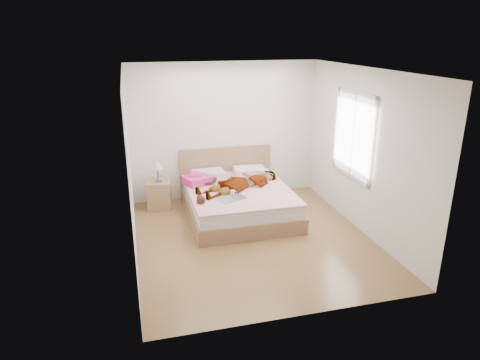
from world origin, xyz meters
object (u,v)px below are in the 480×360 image
Objects in this scene: woman at (241,181)px; phone at (208,172)px; towel at (197,179)px; nightstand at (159,193)px; magazine at (232,198)px; plush_toy at (201,199)px; bed at (237,199)px; coffee_mug at (233,193)px.

phone is at bearing -153.01° from woman.
towel is (-0.72, 0.34, -0.02)m from woman.
towel is 0.60× the size of nightstand.
woman is 0.59m from magazine.
magazine is 0.53m from plush_toy.
magazine is (-0.23, -0.52, 0.24)m from bed.
nightstand is at bearing 141.23° from phone.
magazine is 4.58× the size of coffee_mug.
bed is at bearing -24.84° from nightstand.
coffee_mug is (0.48, -0.72, -0.05)m from towel.
phone is at bearing 138.79° from bed.
phone is 0.19× the size of magazine.
magazine is at bearing -62.74° from towel.
magazine is at bearing -112.24° from coffee_mug.
bed reaches higher than coffee_mug.
towel reaches higher than plush_toy.
plush_toy reaches higher than coffee_mug.
plush_toy is 1.35m from nightstand.
towel is 2.59× the size of plush_toy.
nightstand reaches higher than plush_toy.
woman is at bearing 34.85° from plush_toy.
phone is 0.73m from bed.
bed is at bearing -126.43° from woman.
coffee_mug is at bearing -56.11° from woman.
plush_toy is at bearing -64.10° from nightstand.
bed is at bearing 65.54° from coffee_mug.
magazine is 1.59m from nightstand.
nightstand reaches higher than towel.
woman reaches higher than phone.
coffee_mug is at bearing -114.46° from bed.
woman is 0.80× the size of bed.
bed reaches higher than towel.
phone is 0.05× the size of bed.
bed reaches higher than phone.
phone is (-0.50, 0.40, 0.08)m from woman.
phone is 0.25m from towel.
coffee_mug is at bearing -95.70° from phone.
phone is 1.00m from nightstand.
phone is at bearing 15.06° from towel.
plush_toy reaches higher than magazine.
woman is at bearing 58.23° from coffee_mug.
nightstand is (-1.15, 1.01, -0.25)m from coffee_mug.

